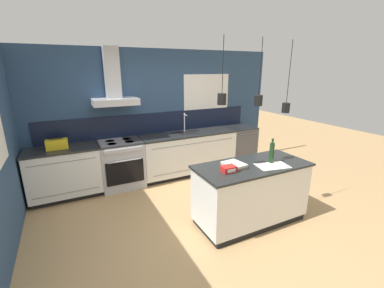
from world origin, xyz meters
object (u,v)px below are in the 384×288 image
Objects in this scene: book_stack at (234,165)px; yellow_toolbox at (57,144)px; bottle_on_island at (272,153)px; red_supply_box at (229,169)px; dishwasher at (239,145)px; oven_range at (122,164)px.

yellow_toolbox reaches higher than book_stack.
red_supply_box is at bearing -179.31° from bottle_on_island.
dishwasher is 4.72× the size of red_supply_box.
bottle_on_island reaches higher than dishwasher.
oven_range is 1.00× the size of dishwasher.
yellow_toolbox reaches higher than dishwasher.
bottle_on_island is at bearing 0.69° from red_supply_box.
red_supply_box reaches higher than oven_range.
oven_range is 2.38m from book_stack.
bottle_on_island reaches higher than yellow_toolbox.
yellow_toolbox is at bearing 137.14° from book_stack.
oven_range is 2.52× the size of bottle_on_island.
book_stack is at bearing -128.58° from dishwasher.
oven_range is at bearing 119.60° from book_stack.
red_supply_box is 2.95m from yellow_toolbox.
dishwasher is at bearing 0.09° from oven_range.
book_stack is at bearing -42.86° from yellow_toolbox.
book_stack is at bearing 33.75° from red_supply_box.
dishwasher is 2.85× the size of book_stack.
bottle_on_island is 0.75m from red_supply_box.
dishwasher is 2.52× the size of bottle_on_island.
bottle_on_island is at bearing -10.11° from book_stack.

